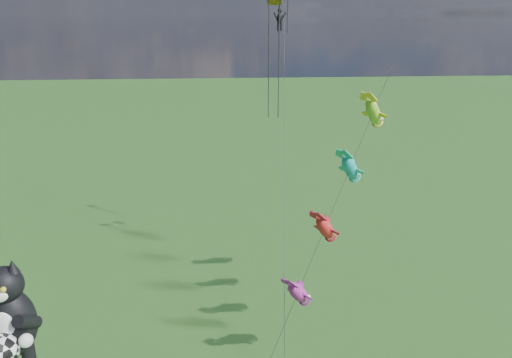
{
  "coord_description": "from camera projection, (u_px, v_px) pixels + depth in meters",
  "views": [
    {
      "loc": [
        8.59,
        -22.59,
        21.02
      ],
      "look_at": [
        11.16,
        9.65,
        10.25
      ],
      "focal_mm": 35.0,
      "sensor_mm": 36.0,
      "label": 1
    }
  ],
  "objects": [
    {
      "name": "cat_kite_rig",
      "position": [
        8.0,
        320.0,
        23.3
      ],
      "size": [
        2.72,
        4.24,
        10.41
      ],
      "rotation": [
        0.0,
        0.0,
        -0.11
      ],
      "color": "brown",
      "rests_on": "ground"
    },
    {
      "name": "parafoil_rig",
      "position": [
        280.0,
        20.0,
        37.03
      ],
      "size": [
        2.56,
        17.47,
        27.22
      ],
      "rotation": [
        0.0,
        0.0,
        -0.02
      ],
      "color": "brown",
      "rests_on": "ground"
    },
    {
      "name": "fish_windsock_rig",
      "position": [
        338.0,
        198.0,
        31.9
      ],
      "size": [
        10.83,
        11.89,
        17.45
      ],
      "rotation": [
        0.0,
        0.0,
        -0.41
      ],
      "color": "brown",
      "rests_on": "ground"
    }
  ]
}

